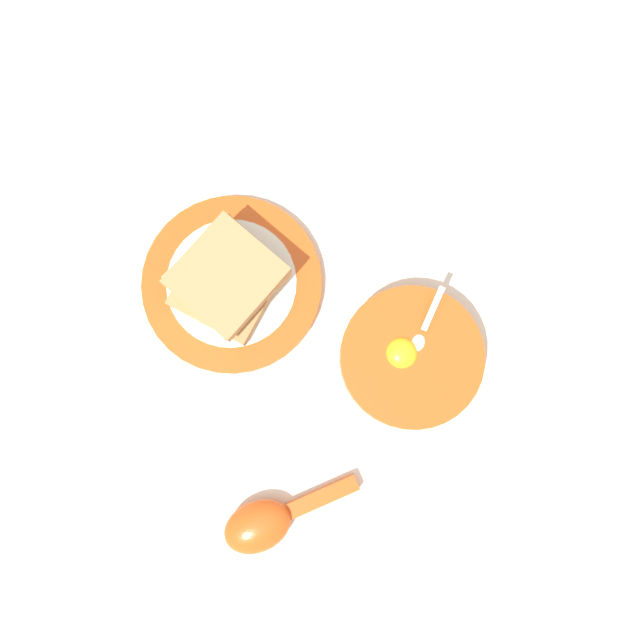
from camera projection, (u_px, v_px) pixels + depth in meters
The scene contains 5 objects.
ground_plane at pixel (341, 365), 0.75m from camera, with size 3.00×3.00×0.00m, color silver.
egg_bowl at pixel (410, 357), 0.73m from camera, with size 0.17×0.17×0.07m.
toast_plate at pixel (232, 284), 0.76m from camera, with size 0.22×0.22×0.02m.
toast_sandwich at pixel (227, 279), 0.72m from camera, with size 0.14×0.14×0.06m.
soup_spoon at pixel (267, 522), 0.71m from camera, with size 0.14×0.15×0.04m.
Camera 1 is at (0.05, -0.01, 0.75)m, focal length 35.00 mm.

